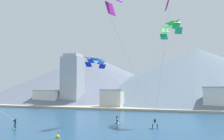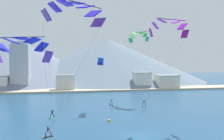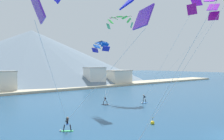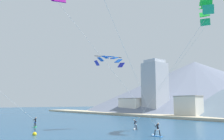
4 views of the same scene
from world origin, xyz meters
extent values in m
cube|color=black|center=(0.36, 24.59, 0.04)|extent=(1.11, 1.46, 0.07)
cylinder|color=#231E28|center=(0.16, 24.93, 0.42)|extent=(0.22, 0.26, 0.71)
cylinder|color=#231E28|center=(0.56, 24.25, 0.42)|extent=(0.22, 0.26, 0.71)
cube|color=white|center=(0.36, 24.59, 0.81)|extent=(0.37, 0.35, 0.12)
cylinder|color=#231E28|center=(0.28, 24.54, 1.13)|extent=(0.45, 0.39, 0.61)
cylinder|color=#231E28|center=(0.30, 24.69, 1.31)|extent=(0.48, 0.33, 0.39)
cylinder|color=#231E28|center=(0.42, 24.50, 1.31)|extent=(0.48, 0.33, 0.39)
cylinder|color=black|center=(0.52, 24.69, 1.28)|extent=(0.29, 0.46, 0.03)
sphere|color=beige|center=(0.15, 24.47, 1.51)|extent=(0.22, 0.22, 0.22)
cone|color=white|center=(0.80, 23.84, 0.10)|extent=(0.46, 0.44, 0.36)
cube|color=#337FDB|center=(8.06, 21.09, 0.04)|extent=(1.46, 0.51, 0.07)
cylinder|color=black|center=(8.45, 21.11, 0.45)|extent=(0.26, 0.14, 0.76)
cylinder|color=black|center=(7.66, 21.07, 0.45)|extent=(0.26, 0.14, 0.76)
cube|color=white|center=(8.06, 21.09, 0.86)|extent=(0.26, 0.33, 0.12)
cylinder|color=black|center=(8.05, 21.17, 1.21)|extent=(0.25, 0.42, 0.65)
cylinder|color=black|center=(8.18, 21.08, 1.39)|extent=(0.11, 0.55, 0.42)
cylinder|color=black|center=(7.93, 21.07, 1.39)|extent=(0.11, 0.55, 0.42)
cylinder|color=black|center=(8.07, 20.89, 1.36)|extent=(0.52, 0.06, 0.03)
sphere|color=beige|center=(8.05, 21.31, 1.62)|extent=(0.23, 0.23, 0.23)
cone|color=white|center=(7.19, 21.04, 0.10)|extent=(0.32, 0.38, 0.36)
cube|color=#33B266|center=(-13.64, 13.31, 0.04)|extent=(1.43, 1.19, 0.07)
cylinder|color=black|center=(-13.32, 13.08, 0.44)|extent=(0.28, 0.25, 0.76)
cylinder|color=black|center=(-13.97, 13.54, 0.44)|extent=(0.28, 0.25, 0.76)
cube|color=blue|center=(-13.64, 13.31, 0.86)|extent=(0.38, 0.40, 0.12)
cylinder|color=black|center=(-13.62, 13.35, 1.20)|extent=(0.38, 0.40, 0.64)
cylinder|color=black|center=(-13.57, 13.20, 1.38)|extent=(0.39, 0.49, 0.42)
cylinder|color=black|center=(-13.77, 13.34, 1.38)|extent=(0.39, 0.49, 0.42)
cylinder|color=black|center=(-13.78, 13.12, 1.35)|extent=(0.44, 0.33, 0.03)
sphere|color=#9E7051|center=(-13.57, 13.42, 1.62)|extent=(0.23, 0.23, 0.23)
cone|color=white|center=(-14.35, 13.82, 0.10)|extent=(0.45, 0.47, 0.36)
cube|color=#24B57D|center=(8.10, 33.74, 17.87)|extent=(1.69, 1.25, 1.39)
cube|color=green|center=(8.40, 33.14, 19.01)|extent=(1.94, 1.66, 1.20)
cube|color=green|center=(8.95, 32.23, 19.78)|extent=(2.08, 1.94, 0.80)
cube|color=green|center=(9.67, 31.16, 20.05)|extent=(2.10, 2.05, 0.27)
cube|color=green|center=(10.44, 30.12, 19.78)|extent=(2.03, 2.03, 0.80)
cube|color=green|center=(11.11, 29.29, 19.01)|extent=(1.83, 1.83, 1.20)
cube|color=#24B57D|center=(11.58, 28.81, 17.87)|extent=(1.54, 1.47, 1.39)
cylinder|color=black|center=(10.26, 31.57, 20.12)|extent=(3.07, 5.25, 0.10)
cylinder|color=silver|center=(4.29, 29.29, 9.25)|extent=(7.59, 9.24, 15.97)
cylinder|color=silver|center=(6.11, 26.71, 9.25)|extent=(11.22, 4.08, 15.97)
cylinder|color=silver|center=(10.04, 14.71, 8.60)|extent=(3.98, 12.42, 14.50)
cylinder|color=silver|center=(6.37, 14.62, 8.60)|extent=(3.42, 12.59, 14.50)
cylinder|color=silver|center=(-13.37, 7.10, 6.17)|extent=(0.83, 12.07, 9.66)
cylinder|color=silver|center=(-17.31, 8.26, 6.17)|extent=(7.09, 9.77, 9.66)
cube|color=#2227AE|center=(-3.29, 19.38, 10.85)|extent=(1.32, 0.98, 0.96)
cube|color=blue|center=(-3.08, 19.98, 11.52)|extent=(1.36, 1.14, 0.83)
cube|color=blue|center=(-2.87, 20.76, 11.95)|extent=(1.39, 1.20, 0.60)
cube|color=blue|center=(-2.70, 21.65, 12.09)|extent=(1.40, 1.16, 0.31)
cube|color=blue|center=(-2.56, 22.54, 11.95)|extent=(1.40, 1.08, 0.60)
cube|color=blue|center=(-2.48, 23.35, 11.52)|extent=(1.37, 0.92, 0.83)
cube|color=#2227AE|center=(-2.48, 23.98, 10.85)|extent=(1.34, 0.68, 0.96)
cylinder|color=black|center=(-3.24, 21.75, 12.18)|extent=(1.65, 4.64, 0.10)
sphere|color=yellow|center=(-2.98, 9.12, 0.15)|extent=(0.56, 0.56, 0.56)
cylinder|color=black|center=(-2.98, 9.12, 0.65)|extent=(0.04, 0.04, 0.44)
cube|color=yellow|center=(-2.89, 9.12, 0.83)|extent=(0.18, 0.01, 0.12)
cube|color=silver|center=(-38.95, 60.30, 2.85)|extent=(9.84, 5.04, 5.70)
cube|color=#9D9992|center=(-38.95, 60.30, 5.85)|extent=(10.24, 5.24, 0.30)
cube|color=silver|center=(-12.06, 57.09, 3.00)|extent=(7.15, 4.01, 6.00)
cube|color=#99958B|center=(-12.06, 57.09, 6.15)|extent=(7.44, 4.17, 0.30)
cube|color=#A8ADB7|center=(-29.98, 63.31, 9.21)|extent=(7.00, 7.00, 18.42)
cube|color=silver|center=(-29.98, 63.31, 19.02)|extent=(5.60, 5.60, 1.20)
cone|color=slate|center=(-43.74, 109.64, 12.74)|extent=(114.97, 114.97, 25.48)
camera|label=1|loc=(15.09, -20.57, 6.63)|focal=40.00mm
camera|label=2|loc=(-10.01, -30.87, 10.85)|focal=35.00mm
camera|label=3|loc=(-25.59, -10.77, 8.14)|focal=35.00mm
camera|label=4|loc=(30.28, -3.99, 4.35)|focal=40.00mm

